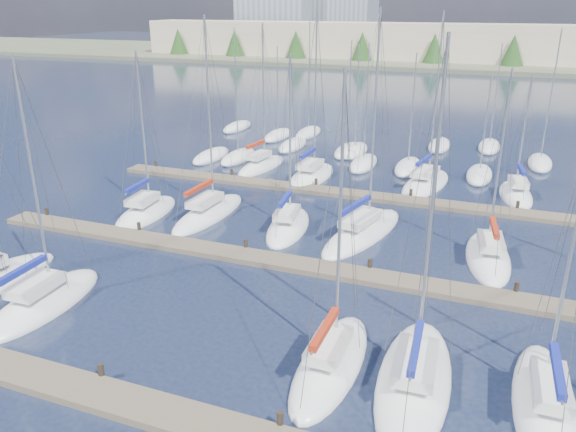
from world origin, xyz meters
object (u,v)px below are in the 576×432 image
(sailboat_f, at_px, (545,404))
(sailboat_i, at_px, (209,213))
(sailboat_k, at_px, (363,232))
(sailboat_n, at_px, (261,166))
(sailboat_o, at_px, (311,176))
(sailboat_p, at_px, (426,183))
(sailboat_j, at_px, (288,227))
(sailboat_l, at_px, (488,257))
(sailboat_e, at_px, (414,380))
(sailboat_q, at_px, (516,195))
(sailboat_h, at_px, (146,212))
(sailboat_d, at_px, (331,363))
(sailboat_c, at_px, (44,302))

(sailboat_f, height_order, sailboat_i, sailboat_i)
(sailboat_k, bearing_deg, sailboat_n, 148.55)
(sailboat_f, xyz_separation_m, sailboat_o, (-18.49, 25.87, 0.01))
(sailboat_p, distance_m, sailboat_o, 10.04)
(sailboat_j, bearing_deg, sailboat_l, -8.89)
(sailboat_e, xyz_separation_m, sailboat_k, (-5.91, 14.84, 0.00))
(sailboat_q, height_order, sailboat_p, sailboat_p)
(sailboat_o, bearing_deg, sailboat_j, -77.01)
(sailboat_q, distance_m, sailboat_l, 13.53)
(sailboat_h, distance_m, sailboat_i, 4.69)
(sailboat_j, height_order, sailboat_o, sailboat_o)
(sailboat_f, height_order, sailboat_j, sailboat_j)
(sailboat_k, bearing_deg, sailboat_d, -68.69)
(sailboat_n, bearing_deg, sailboat_p, 7.25)
(sailboat_d, height_order, sailboat_p, sailboat_p)
(sailboat_d, bearing_deg, sailboat_c, -178.86)
(sailboat_d, distance_m, sailboat_n, 31.66)
(sailboat_f, distance_m, sailboat_j, 21.03)
(sailboat_k, distance_m, sailboat_p, 12.94)
(sailboat_f, height_order, sailboat_l, sailboat_f)
(sailboat_n, xyz_separation_m, sailboat_p, (15.46, 0.11, -0.02))
(sailboat_n, relative_size, sailboat_j, 1.11)
(sailboat_n, xyz_separation_m, sailboat_l, (21.26, -13.70, -0.02))
(sailboat_c, xyz_separation_m, sailboat_k, (13.17, 15.34, 0.01))
(sailboat_q, height_order, sailboat_e, sailboat_e)
(sailboat_n, xyz_separation_m, sailboat_h, (-2.88, -14.69, -0.02))
(sailboat_q, xyz_separation_m, sailboat_j, (-14.76, -13.26, 0.01))
(sailboat_i, bearing_deg, sailboat_h, -159.59)
(sailboat_e, relative_size, sailboat_o, 0.95)
(sailboat_e, xyz_separation_m, sailboat_o, (-13.50, 26.16, 0.01))
(sailboat_c, distance_m, sailboat_h, 13.56)
(sailboat_n, bearing_deg, sailboat_f, -41.68)
(sailboat_n, height_order, sailboat_p, sailboat_p)
(sailboat_p, bearing_deg, sailboat_e, -73.06)
(sailboat_p, distance_m, sailboat_l, 14.98)
(sailboat_c, distance_m, sailboat_j, 16.53)
(sailboat_e, bearing_deg, sailboat_q, 78.94)
(sailboat_e, bearing_deg, sailboat_d, 179.57)
(sailboat_d, relative_size, sailboat_q, 1.29)
(sailboat_e, relative_size, sailboat_h, 1.16)
(sailboat_n, height_order, sailboat_j, sailboat_n)
(sailboat_k, bearing_deg, sailboat_c, -118.23)
(sailboat_o, bearing_deg, sailboat_p, 9.53)
(sailboat_e, bearing_deg, sailboat_i, 137.50)
(sailboat_i, bearing_deg, sailboat_f, -30.30)
(sailboat_j, bearing_deg, sailboat_p, 53.21)
(sailboat_h, bearing_deg, sailboat_q, 24.45)
(sailboat_d, height_order, sailboat_h, sailboat_d)
(sailboat_q, xyz_separation_m, sailboat_k, (-9.64, -12.36, 0.01))
(sailboat_k, bearing_deg, sailboat_f, -40.74)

